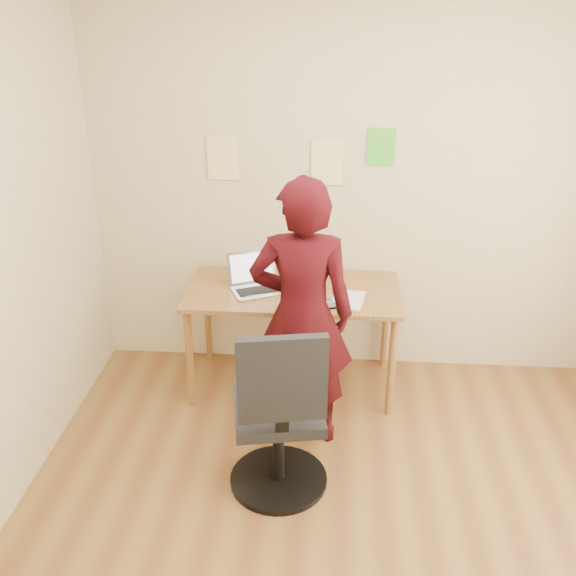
# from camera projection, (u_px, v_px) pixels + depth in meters

# --- Properties ---
(room) EXTENTS (3.58, 3.58, 2.78)m
(room) POSITION_uv_depth(u_px,v_px,m) (352.00, 299.00, 2.70)
(room) COLOR brown
(room) RESTS_ON ground
(desk) EXTENTS (1.40, 0.70, 0.74)m
(desk) POSITION_uv_depth(u_px,v_px,m) (293.00, 301.00, 4.27)
(desk) COLOR #975F34
(desk) RESTS_ON ground
(laptop) EXTENTS (0.41, 0.39, 0.23)m
(laptop) POSITION_uv_depth(u_px,v_px,m) (256.00, 282.00, 4.22)
(laptop) COLOR silver
(laptop) RESTS_ON desk
(paper_sheet) EXTENTS (0.24, 0.31, 0.00)m
(paper_sheet) POSITION_uv_depth(u_px,v_px,m) (348.00, 299.00, 4.09)
(paper_sheet) COLOR white
(paper_sheet) RESTS_ON desk
(phone) EXTENTS (0.11, 0.14, 0.01)m
(phone) POSITION_uv_depth(u_px,v_px,m) (330.00, 304.00, 4.02)
(phone) COLOR black
(phone) RESTS_ON desk
(wall_note_left) EXTENTS (0.21, 0.00, 0.30)m
(wall_note_left) POSITION_uv_depth(u_px,v_px,m) (223.00, 158.00, 4.26)
(wall_note_left) COLOR #F3E091
(wall_note_left) RESTS_ON room
(wall_note_mid) EXTENTS (0.21, 0.00, 0.30)m
(wall_note_mid) POSITION_uv_depth(u_px,v_px,m) (327.00, 162.00, 4.22)
(wall_note_mid) COLOR #F3E091
(wall_note_mid) RESTS_ON room
(wall_note_right) EXTENTS (0.18, 0.00, 0.24)m
(wall_note_right) POSITION_uv_depth(u_px,v_px,m) (381.00, 147.00, 4.15)
(wall_note_right) COLOR #4ECE2E
(wall_note_right) RESTS_ON room
(office_chair) EXTENTS (0.55, 0.56, 1.06)m
(office_chair) POSITION_uv_depth(u_px,v_px,m) (279.00, 423.00, 3.39)
(office_chair) COLOR black
(office_chair) RESTS_ON ground
(person) EXTENTS (0.61, 0.41, 1.66)m
(person) POSITION_uv_depth(u_px,v_px,m) (302.00, 315.00, 3.70)
(person) COLOR #33060B
(person) RESTS_ON ground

